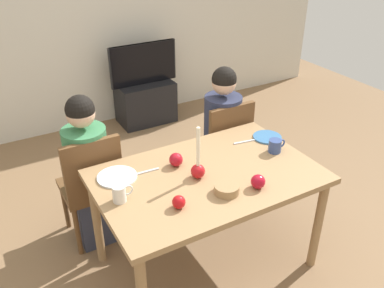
{
  "coord_description": "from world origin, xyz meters",
  "views": [
    {
      "loc": [
        -1.15,
        -1.82,
        2.19
      ],
      "look_at": [
        0.0,
        0.2,
        0.87
      ],
      "focal_mm": 38.35,
      "sensor_mm": 36.0,
      "label": 1
    }
  ],
  "objects_px": {
    "tv": "(143,64)",
    "candle_centerpiece": "(198,167)",
    "apple_by_left_plate": "(179,202)",
    "apple_by_right_mug": "(176,160)",
    "mug_right": "(275,146)",
    "chair_right": "(224,145)",
    "person_left_child": "(90,174)",
    "plate_left": "(117,177)",
    "mug_left": "(120,193)",
    "apple_near_candle": "(258,182)",
    "chair_left": "(92,183)",
    "bowl_walnuts": "(227,189)",
    "plate_right": "(267,137)",
    "tv_stand": "(146,102)",
    "person_right_child": "(222,137)",
    "dining_table": "(207,185)"
  },
  "relations": [
    {
      "from": "tv",
      "to": "plate_left",
      "type": "height_order",
      "value": "tv"
    },
    {
      "from": "dining_table",
      "to": "tv_stand",
      "type": "xyz_separation_m",
      "value": [
        0.57,
        2.3,
        -0.43
      ]
    },
    {
      "from": "chair_left",
      "to": "bowl_walnuts",
      "type": "relative_size",
      "value": 6.01
    },
    {
      "from": "apple_near_candle",
      "to": "person_left_child",
      "type": "bearing_deg",
      "value": 130.19
    },
    {
      "from": "plate_right",
      "to": "apple_by_right_mug",
      "type": "distance_m",
      "value": 0.76
    },
    {
      "from": "tv_stand",
      "to": "mug_left",
      "type": "xyz_separation_m",
      "value": [
        -1.14,
        -2.29,
        0.56
      ]
    },
    {
      "from": "mug_left",
      "to": "bowl_walnuts",
      "type": "height_order",
      "value": "mug_left"
    },
    {
      "from": "plate_left",
      "to": "apple_near_candle",
      "type": "relative_size",
      "value": 2.84
    },
    {
      "from": "mug_left",
      "to": "mug_right",
      "type": "relative_size",
      "value": 0.95
    },
    {
      "from": "chair_right",
      "to": "person_left_child",
      "type": "distance_m",
      "value": 1.12
    },
    {
      "from": "plate_left",
      "to": "bowl_walnuts",
      "type": "xyz_separation_m",
      "value": [
        0.5,
        -0.47,
        0.02
      ]
    },
    {
      "from": "mug_right",
      "to": "apple_by_left_plate",
      "type": "bearing_deg",
      "value": -165.93
    },
    {
      "from": "plate_left",
      "to": "dining_table",
      "type": "bearing_deg",
      "value": -25.65
    },
    {
      "from": "mug_left",
      "to": "mug_right",
      "type": "distance_m",
      "value": 1.12
    },
    {
      "from": "chair_right",
      "to": "apple_near_candle",
      "type": "height_order",
      "value": "chair_right"
    },
    {
      "from": "chair_right",
      "to": "person_right_child",
      "type": "height_order",
      "value": "person_right_child"
    },
    {
      "from": "tv",
      "to": "candle_centerpiece",
      "type": "height_order",
      "value": "candle_centerpiece"
    },
    {
      "from": "chair_right",
      "to": "apple_by_left_plate",
      "type": "distance_m",
      "value": 1.21
    },
    {
      "from": "person_left_child",
      "to": "apple_by_right_mug",
      "type": "relative_size",
      "value": 13.07
    },
    {
      "from": "mug_right",
      "to": "plate_right",
      "type": "bearing_deg",
      "value": 66.22
    },
    {
      "from": "chair_right",
      "to": "mug_left",
      "type": "bearing_deg",
      "value": -151.85
    },
    {
      "from": "candle_centerpiece",
      "to": "plate_right",
      "type": "relative_size",
      "value": 1.68
    },
    {
      "from": "candle_centerpiece",
      "to": "plate_left",
      "type": "height_order",
      "value": "candle_centerpiece"
    },
    {
      "from": "person_left_child",
      "to": "tv_stand",
      "type": "bearing_deg",
      "value": 55.22
    },
    {
      "from": "person_left_child",
      "to": "apple_by_left_plate",
      "type": "bearing_deg",
      "value": -72.17
    },
    {
      "from": "person_left_child",
      "to": "tv_stand",
      "type": "height_order",
      "value": "person_left_child"
    },
    {
      "from": "apple_near_candle",
      "to": "mug_left",
      "type": "bearing_deg",
      "value": 159.43
    },
    {
      "from": "person_right_child",
      "to": "tv",
      "type": "relative_size",
      "value": 1.48
    },
    {
      "from": "candle_centerpiece",
      "to": "mug_right",
      "type": "distance_m",
      "value": 0.62
    },
    {
      "from": "tv",
      "to": "apple_by_right_mug",
      "type": "xyz_separation_m",
      "value": [
        -0.69,
        -2.11,
        0.08
      ]
    },
    {
      "from": "apple_by_left_plate",
      "to": "mug_left",
      "type": "bearing_deg",
      "value": 140.02
    },
    {
      "from": "dining_table",
      "to": "mug_left",
      "type": "distance_m",
      "value": 0.59
    },
    {
      "from": "mug_right",
      "to": "apple_near_candle",
      "type": "height_order",
      "value": "mug_right"
    },
    {
      "from": "tv",
      "to": "apple_near_candle",
      "type": "bearing_deg",
      "value": -98.46
    },
    {
      "from": "apple_by_right_mug",
      "to": "mug_right",
      "type": "bearing_deg",
      "value": -14.75
    },
    {
      "from": "person_left_child",
      "to": "candle_centerpiece",
      "type": "bearing_deg",
      "value": -50.97
    },
    {
      "from": "bowl_walnuts",
      "to": "tv_stand",
      "type": "bearing_deg",
      "value": 77.21
    },
    {
      "from": "person_left_child",
      "to": "mug_right",
      "type": "relative_size",
      "value": 8.92
    },
    {
      "from": "chair_left",
      "to": "apple_by_left_plate",
      "type": "height_order",
      "value": "chair_left"
    },
    {
      "from": "chair_left",
      "to": "apple_by_left_plate",
      "type": "bearing_deg",
      "value": -71.51
    },
    {
      "from": "dining_table",
      "to": "bowl_walnuts",
      "type": "bearing_deg",
      "value": -91.48
    },
    {
      "from": "dining_table",
      "to": "candle_centerpiece",
      "type": "bearing_deg",
      "value": 176.11
    },
    {
      "from": "candle_centerpiece",
      "to": "apple_by_left_plate",
      "type": "bearing_deg",
      "value": -139.12
    },
    {
      "from": "dining_table",
      "to": "person_right_child",
      "type": "xyz_separation_m",
      "value": [
        0.53,
        0.64,
        -0.1
      ]
    },
    {
      "from": "tv",
      "to": "plate_left",
      "type": "bearing_deg",
      "value": -117.64
    },
    {
      "from": "tv_stand",
      "to": "person_right_child",
      "type": "bearing_deg",
      "value": -91.13
    },
    {
      "from": "apple_by_left_plate",
      "to": "apple_by_right_mug",
      "type": "distance_m",
      "value": 0.44
    },
    {
      "from": "chair_right",
      "to": "candle_centerpiece",
      "type": "relative_size",
      "value": 2.58
    },
    {
      "from": "tv",
      "to": "mug_left",
      "type": "height_order",
      "value": "tv"
    },
    {
      "from": "chair_right",
      "to": "mug_right",
      "type": "relative_size",
      "value": 6.85
    }
  ]
}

